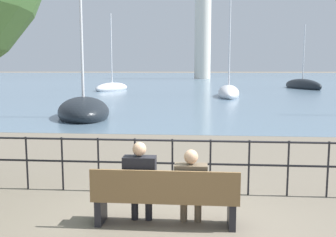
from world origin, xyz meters
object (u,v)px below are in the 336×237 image
sailboat_3 (84,110)px  sailboat_4 (302,86)px  seated_person_left (140,179)px  seated_person_right (191,183)px  harbor_lighthouse (203,28)px  sailboat_1 (112,88)px  park_bench (165,198)px  sailboat_2 (229,92)px

sailboat_3 → sailboat_4: bearing=40.3°
seated_person_left → seated_person_right: 0.77m
seated_person_right → sailboat_4: 45.08m
harbor_lighthouse → sailboat_3: bearing=-94.5°
sailboat_1 → harbor_lighthouse: 59.50m
seated_person_left → seated_person_right: size_ratio=1.09×
park_bench → seated_person_right: seated_person_right is taller
harbor_lighthouse → seated_person_left: bearing=-91.0°
harbor_lighthouse → park_bench: bearing=-90.7°
seated_person_right → sailboat_3: (-5.61, 12.59, -0.28)m
seated_person_left → harbor_lighthouse: harbor_lighthouse is taller
harbor_lighthouse → seated_person_right: bearing=-90.5°
sailboat_1 → sailboat_2: bearing=-16.2°
seated_person_right → sailboat_2: bearing=84.5°
sailboat_1 → sailboat_3: (4.36, -24.62, 0.07)m
park_bench → seated_person_right: bearing=11.8°
seated_person_left → seated_person_right: seated_person_left is taller
sailboat_3 → sailboat_4: sailboat_3 is taller
sailboat_4 → harbor_lighthouse: bearing=91.8°
seated_person_left → sailboat_1: bearing=103.9°
seated_person_left → sailboat_4: size_ratio=0.14×
sailboat_1 → sailboat_3: sailboat_3 is taller
seated_person_left → harbor_lighthouse: size_ratio=0.05×
seated_person_left → park_bench: bearing=-11.3°
park_bench → harbor_lighthouse: size_ratio=0.08×
sailboat_1 → seated_person_right: bearing=-55.8°
sailboat_4 → sailboat_2: bearing=-136.4°
seated_person_right → park_bench: bearing=-168.2°
sailboat_2 → sailboat_4: (10.37, 14.93, 0.01)m
sailboat_4 → harbor_lighthouse: 54.13m
sailboat_4 → harbor_lighthouse: harbor_lighthouse is taller
seated_person_left → harbor_lighthouse: bearing=89.0°
sailboat_2 → seated_person_right: bearing=-91.6°
sailboat_2 → sailboat_3: bearing=-114.1°
sailboat_2 → harbor_lighthouse: size_ratio=0.46×
sailboat_2 → sailboat_3: 17.69m
sailboat_3 → sailboat_1: bearing=81.8°
park_bench → seated_person_right: (0.39, 0.08, 0.21)m
park_bench → sailboat_1: sailboat_1 is taller
park_bench → harbor_lighthouse: 95.24m
seated_person_right → sailboat_3: size_ratio=0.09×
sailboat_1 → sailboat_4: 23.80m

